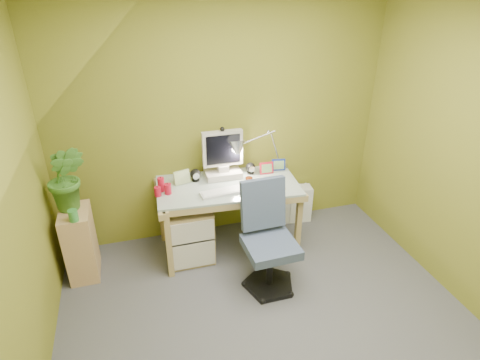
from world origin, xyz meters
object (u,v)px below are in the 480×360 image
object	(u,v)px
side_ledge	(80,243)
potted_plant	(67,178)
desk_lamp	(268,141)
desk	(228,216)
task_chair	(271,246)
radiator	(292,204)
monitor	(223,154)

from	to	relation	value
side_ledge	potted_plant	world-z (taller)	potted_plant
desk_lamp	potted_plant	size ratio (longest dim) A/B	1.07
desk	task_chair	size ratio (longest dim) A/B	1.51
side_ledge	potted_plant	size ratio (longest dim) A/B	1.12
side_ledge	radiator	world-z (taller)	side_ledge
monitor	side_ledge	bearing A→B (deg)	-170.97
desk	side_ledge	distance (m)	1.35
desk_lamp	radiator	bearing A→B (deg)	12.38
side_ledge	radiator	size ratio (longest dim) A/B	1.65
side_ledge	radiator	bearing A→B (deg)	7.89
desk_lamp	task_chair	distance (m)	1.05
radiator	desk_lamp	bearing A→B (deg)	-157.96
desk_lamp	side_ledge	world-z (taller)	desk_lamp
task_chair	desk	bearing A→B (deg)	104.21
potted_plant	task_chair	size ratio (longest dim) A/B	0.68
desk	potted_plant	world-z (taller)	potted_plant
monitor	desk_lamp	bearing A→B (deg)	0.33
side_ledge	desk	bearing A→B (deg)	1.13
monitor	radiator	size ratio (longest dim) A/B	1.19
monitor	potted_plant	world-z (taller)	potted_plant
monitor	side_ledge	xyz separation A→B (m)	(-1.35, -0.21, -0.60)
task_chair	desk_lamp	bearing A→B (deg)	71.04
monitor	desk_lamp	world-z (taller)	desk_lamp
side_ledge	task_chair	xyz separation A→B (m)	(1.54, -0.64, 0.10)
task_chair	potted_plant	bearing A→B (deg)	154.26
desk	side_ledge	world-z (taller)	desk
potted_plant	monitor	bearing A→B (deg)	6.62
desk	desk_lamp	distance (m)	0.82
monitor	radiator	distance (m)	1.08
monitor	task_chair	size ratio (longest dim) A/B	0.55
side_ledge	task_chair	distance (m)	1.67
potted_plant	task_chair	bearing A→B (deg)	-24.00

